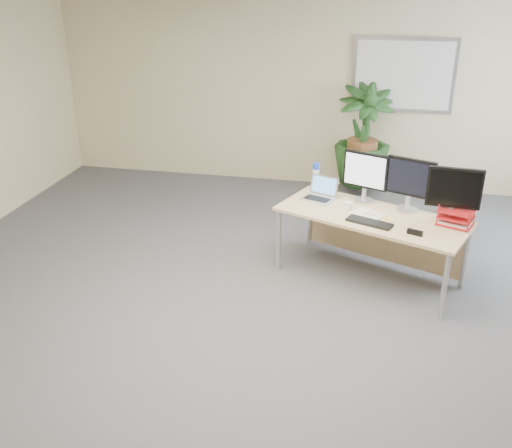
% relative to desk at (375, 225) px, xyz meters
% --- Properties ---
extents(floor, '(8.00, 8.00, 0.00)m').
position_rel_desk_xyz_m(floor, '(-0.97, -1.45, -0.54)').
color(floor, '#46454A').
rests_on(floor, ground).
extents(back_wall, '(7.00, 0.04, 2.70)m').
position_rel_desk_xyz_m(back_wall, '(-0.97, 2.55, 0.81)').
color(back_wall, '#CCBC90').
rests_on(back_wall, floor).
extents(whiteboard, '(1.30, 0.04, 0.95)m').
position_rel_desk_xyz_m(whiteboard, '(0.23, 2.52, 1.01)').
color(whiteboard, '#9F9FA4').
rests_on(whiteboard, back_wall).
extents(desk, '(1.91, 1.35, 0.68)m').
position_rel_desk_xyz_m(desk, '(0.00, 0.00, 0.00)').
color(desk, '#DABB80').
rests_on(desk, floor).
extents(floor_plant, '(1.04, 1.04, 1.50)m').
position_rel_desk_xyz_m(floor_plant, '(-0.21, 2.23, 0.21)').
color(floor_plant, '#143413').
rests_on(floor_plant, floor).
extents(monitor_left, '(0.44, 0.21, 0.50)m').
position_rel_desk_xyz_m(monitor_left, '(-0.13, 0.23, 0.43)').
color(monitor_left, '#BCBBC1').
rests_on(monitor_left, desk).
extents(monitor_right, '(0.45, 0.21, 0.52)m').
position_rel_desk_xyz_m(monitor_right, '(0.29, 0.09, 0.44)').
color(monitor_right, '#BCBBC1').
rests_on(monitor_right, desk).
extents(monitor_dark, '(0.48, 0.22, 0.53)m').
position_rel_desk_xyz_m(monitor_dark, '(0.66, -0.14, 0.44)').
color(monitor_dark, '#BCBBC1').
rests_on(monitor_dark, desk).
extents(laptop, '(0.37, 0.35, 0.21)m').
position_rel_desk_xyz_m(laptop, '(-0.56, 0.24, 0.20)').
color(laptop, silver).
rests_on(laptop, desk).
extents(keyboard, '(0.44, 0.29, 0.02)m').
position_rel_desk_xyz_m(keyboard, '(-0.06, -0.30, 0.15)').
color(keyboard, black).
rests_on(keyboard, desk).
extents(coffee_mug, '(0.11, 0.08, 0.09)m').
position_rel_desk_xyz_m(coffee_mug, '(-0.27, -0.03, 0.18)').
color(coffee_mug, white).
rests_on(coffee_mug, desk).
extents(spiral_notebook, '(0.37, 0.35, 0.01)m').
position_rel_desk_xyz_m(spiral_notebook, '(-0.08, -0.10, 0.15)').
color(spiral_notebook, silver).
rests_on(spiral_notebook, desk).
extents(orange_pen, '(0.13, 0.03, 0.01)m').
position_rel_desk_xyz_m(orange_pen, '(-0.06, -0.11, 0.16)').
color(orange_pen, orange).
rests_on(orange_pen, spiral_notebook).
extents(yellow_highlighter, '(0.11, 0.07, 0.02)m').
position_rel_desk_xyz_m(yellow_highlighter, '(0.10, -0.17, 0.15)').
color(yellow_highlighter, yellow).
rests_on(yellow_highlighter, desk).
extents(water_bottle, '(0.08, 0.08, 0.30)m').
position_rel_desk_xyz_m(water_bottle, '(-0.64, 0.46, 0.28)').
color(water_bottle, silver).
rests_on(water_bottle, desk).
extents(letter_tray, '(0.36, 0.32, 0.14)m').
position_rel_desk_xyz_m(letter_tray, '(0.70, -0.17, 0.20)').
color(letter_tray, '#B11518').
rests_on(letter_tray, desk).
extents(stapler, '(0.14, 0.08, 0.05)m').
position_rel_desk_xyz_m(stapler, '(0.34, -0.46, 0.16)').
color(stapler, black).
rests_on(stapler, desk).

